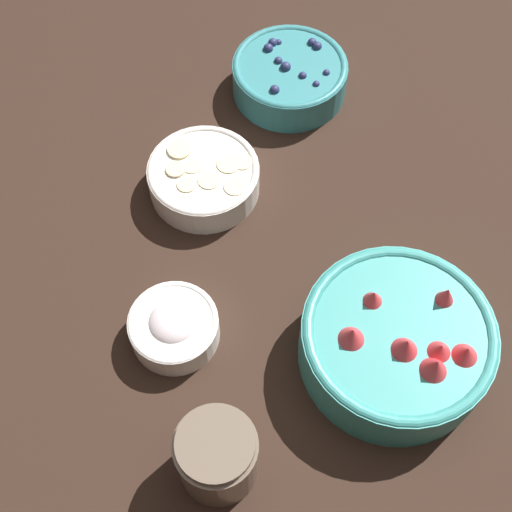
# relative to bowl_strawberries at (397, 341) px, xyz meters

# --- Properties ---
(ground_plane) EXTENTS (4.00, 4.00, 0.00)m
(ground_plane) POSITION_rel_bowl_strawberries_xyz_m (-0.20, -0.10, -0.05)
(ground_plane) COLOR black
(bowl_strawberries) EXTENTS (0.23, 0.23, 0.10)m
(bowl_strawberries) POSITION_rel_bowl_strawberries_xyz_m (0.00, 0.00, 0.00)
(bowl_strawberries) COLOR teal
(bowl_strawberries) RESTS_ON ground_plane
(bowl_blueberries) EXTENTS (0.17, 0.17, 0.06)m
(bowl_blueberries) POSITION_rel_bowl_strawberries_xyz_m (-0.44, 0.09, -0.01)
(bowl_blueberries) COLOR teal
(bowl_blueberries) RESTS_ON ground_plane
(bowl_bananas) EXTENTS (0.15, 0.15, 0.05)m
(bowl_bananas) POSITION_rel_bowl_strawberries_xyz_m (-0.33, -0.10, -0.02)
(bowl_bananas) COLOR silver
(bowl_bananas) RESTS_ON ground_plane
(bowl_cream) EXTENTS (0.11, 0.11, 0.05)m
(bowl_cream) POSITION_rel_bowl_strawberries_xyz_m (-0.14, -0.23, -0.02)
(bowl_cream) COLOR white
(bowl_cream) RESTS_ON ground_plane
(jar_chocolate) EXTENTS (0.09, 0.09, 0.10)m
(jar_chocolate) POSITION_rel_bowl_strawberries_xyz_m (0.03, -0.25, -0.00)
(jar_chocolate) COLOR brown
(jar_chocolate) RESTS_ON ground_plane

